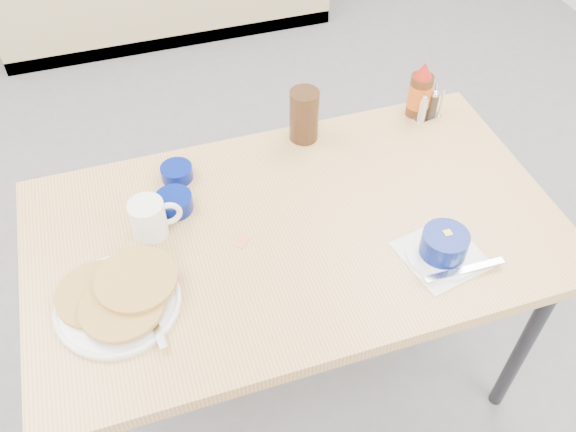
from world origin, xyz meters
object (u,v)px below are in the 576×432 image
object	(u,v)px
dining_table	(296,242)
syrup_bottle	(420,92)
pancake_plate	(118,298)
amber_tumbler	(304,115)
grits_setting	(444,247)
condiment_caddy	(427,107)
coffee_mug	(150,218)
creamer_bowl	(174,203)
butter_bowl	(177,173)

from	to	relation	value
dining_table	syrup_bottle	size ratio (longest dim) A/B	7.53
pancake_plate	amber_tumbler	size ratio (longest dim) A/B	1.87
dining_table	amber_tumbler	distance (m)	0.39
dining_table	grits_setting	bearing A→B (deg)	-33.02
dining_table	syrup_bottle	world-z (taller)	syrup_bottle
grits_setting	dining_table	bearing A→B (deg)	146.98
pancake_plate	condiment_caddy	world-z (taller)	condiment_caddy
pancake_plate	syrup_bottle	bearing A→B (deg)	24.22
pancake_plate	syrup_bottle	xyz separation A→B (m)	(0.99, 0.44, 0.06)
coffee_mug	syrup_bottle	size ratio (longest dim) A/B	0.72
pancake_plate	coffee_mug	world-z (taller)	coffee_mug
creamer_bowl	butter_bowl	world-z (taller)	creamer_bowl
coffee_mug	butter_bowl	xyz separation A→B (m)	(0.10, 0.18, -0.03)
creamer_bowl	butter_bowl	bearing A→B (deg)	75.77
butter_bowl	condiment_caddy	bearing A→B (deg)	2.67
pancake_plate	amber_tumbler	world-z (taller)	amber_tumbler
coffee_mug	amber_tumbler	xyz separation A→B (m)	(0.50, 0.24, 0.03)
butter_bowl	condiment_caddy	xyz separation A→B (m)	(0.80, 0.04, 0.02)
condiment_caddy	dining_table	bearing A→B (deg)	-158.97
butter_bowl	amber_tumbler	distance (m)	0.41
grits_setting	syrup_bottle	bearing A→B (deg)	70.21
amber_tumbler	condiment_caddy	xyz separation A→B (m)	(0.40, -0.02, -0.04)
dining_table	creamer_bowl	bearing A→B (deg)	150.83
dining_table	syrup_bottle	bearing A→B (deg)	33.43
butter_bowl	pancake_plate	bearing A→B (deg)	-118.79
coffee_mug	creamer_bowl	world-z (taller)	coffee_mug
coffee_mug	grits_setting	size ratio (longest dim) A/B	0.56
condiment_caddy	amber_tumbler	bearing A→B (deg)	167.13
dining_table	butter_bowl	size ratio (longest dim) A/B	15.59
dining_table	amber_tumbler	world-z (taller)	amber_tumbler
dining_table	condiment_caddy	distance (m)	0.63
butter_bowl	amber_tumbler	bearing A→B (deg)	8.58
amber_tumbler	syrup_bottle	distance (m)	0.38
butter_bowl	condiment_caddy	world-z (taller)	condiment_caddy
creamer_bowl	amber_tumbler	world-z (taller)	amber_tumbler
coffee_mug	condiment_caddy	distance (m)	0.92
pancake_plate	amber_tumbler	xyz separation A→B (m)	(0.61, 0.44, 0.06)
grits_setting	amber_tumbler	bearing A→B (deg)	108.27
dining_table	pancake_plate	size ratio (longest dim) A/B	4.56
coffee_mug	butter_bowl	bearing A→B (deg)	61.39
amber_tumbler	condiment_caddy	size ratio (longest dim) A/B	1.53
pancake_plate	coffee_mug	distance (m)	0.23
coffee_mug	grits_setting	xyz separation A→B (m)	(0.68, -0.30, -0.02)
amber_tumbler	condiment_caddy	distance (m)	0.40
dining_table	grits_setting	size ratio (longest dim) A/B	5.78
grits_setting	coffee_mug	bearing A→B (deg)	155.89
condiment_caddy	grits_setting	bearing A→B (deg)	-122.15
dining_table	pancake_plate	world-z (taller)	pancake_plate
dining_table	coffee_mug	bearing A→B (deg)	164.93
coffee_mug	condiment_caddy	bearing A→B (deg)	13.76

